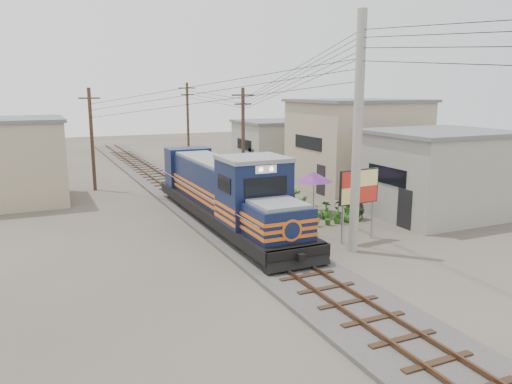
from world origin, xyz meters
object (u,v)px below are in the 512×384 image
locomotive (225,193)px  market_umbrella (314,177)px  vendor (361,204)px  billboard (359,189)px

locomotive → market_umbrella: 5.49m
locomotive → market_umbrella: locomotive is taller
locomotive → vendor: bearing=-15.2°
locomotive → billboard: size_ratio=4.62×
billboard → vendor: (2.50, 3.21, -1.65)m
vendor → locomotive: bearing=-44.8°
locomotive → billboard: 6.88m
locomotive → vendor: (7.03, -1.91, -0.86)m
vendor → market_umbrella: bearing=-84.9°
market_umbrella → vendor: 3.02m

